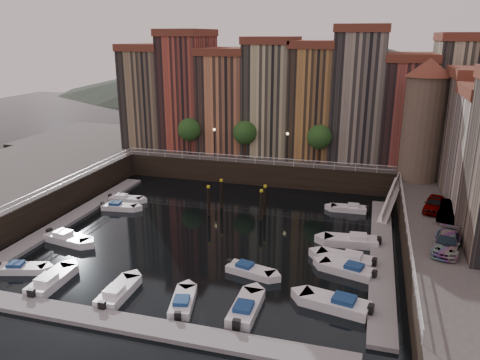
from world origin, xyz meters
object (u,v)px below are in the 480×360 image
(boat_left_1, at_px, (67,239))
(car_b, at_px, (450,211))
(boat_left_0, at_px, (21,268))
(boat_left_3, at_px, (119,207))
(gangway, at_px, (391,198))
(car_a, at_px, (434,205))
(mooring_pilings, at_px, (239,201))
(corner_tower, at_px, (424,118))
(car_c, at_px, (446,244))

(boat_left_1, height_order, car_b, car_b)
(boat_left_0, distance_m, boat_left_3, 15.49)
(car_b, bearing_deg, gangway, 136.92)
(car_a, distance_m, car_b, 1.89)
(boat_left_3, bearing_deg, mooring_pilings, 1.87)
(corner_tower, height_order, gangway, corner_tower)
(corner_tower, height_order, car_a, corner_tower)
(car_a, relative_size, car_b, 0.92)
(mooring_pilings, height_order, boat_left_1, mooring_pilings)
(corner_tower, xyz_separation_m, boat_left_0, (-33.14, -27.02, -9.88))
(gangway, xyz_separation_m, boat_left_1, (-30.12, -16.34, -1.53))
(car_b, bearing_deg, boat_left_0, -141.99)
(mooring_pilings, distance_m, boat_left_0, 22.69)
(gangway, xyz_separation_m, boat_left_0, (-30.24, -22.52, -1.60))
(boat_left_0, relative_size, car_c, 0.88)
(mooring_pilings, xyz_separation_m, car_b, (21.03, -3.05, 2.10))
(corner_tower, distance_m, car_a, 12.60)
(boat_left_0, relative_size, boat_left_1, 0.82)
(boat_left_1, bearing_deg, boat_left_0, -81.06)
(gangway, bearing_deg, car_b, -58.27)
(boat_left_1, xyz_separation_m, car_b, (34.93, 8.57, 3.36))
(mooring_pilings, height_order, boat_left_3, mooring_pilings)
(car_a, bearing_deg, boat_left_1, -150.30)
(gangway, height_order, car_b, car_b)
(boat_left_0, bearing_deg, boat_left_1, 73.10)
(car_c, bearing_deg, corner_tower, 103.46)
(boat_left_0, distance_m, boat_left_1, 6.18)
(corner_tower, relative_size, car_b, 3.02)
(boat_left_0, xyz_separation_m, car_b, (35.05, 14.74, 3.43))
(boat_left_3, distance_m, car_b, 34.88)
(boat_left_3, bearing_deg, car_c, -21.46)
(gangway, height_order, boat_left_3, gangway)
(corner_tower, height_order, boat_left_1, corner_tower)
(car_a, bearing_deg, car_c, -77.00)
(boat_left_0, bearing_deg, corner_tower, 23.41)
(car_b, relative_size, car_c, 0.96)
(gangway, bearing_deg, boat_left_3, -166.77)
(mooring_pilings, bearing_deg, corner_tower, 25.77)
(mooring_pilings, relative_size, boat_left_1, 1.22)
(car_a, distance_m, car_c, 8.97)
(mooring_pilings, bearing_deg, gangway, 16.26)
(mooring_pilings, height_order, car_c, car_c)
(boat_left_1, bearing_deg, corner_tower, 42.32)
(gangway, relative_size, boat_left_0, 1.98)
(boat_left_1, bearing_deg, car_a, 26.64)
(gangway, distance_m, boat_left_0, 37.74)
(boat_left_0, height_order, boat_left_3, boat_left_3)
(car_b, bearing_deg, car_a, 143.28)
(gangway, xyz_separation_m, boat_left_3, (-29.90, -7.03, -1.59))
(boat_left_1, bearing_deg, mooring_pilings, 49.94)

